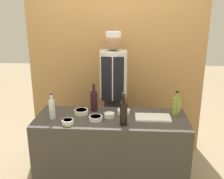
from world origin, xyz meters
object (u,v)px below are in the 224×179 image
Objects in this scene: sauce_bowl_white at (124,111)px; bottle_oil at (176,105)px; sauce_bowl_orange at (96,118)px; bottle_wine at (94,100)px; bottle_soy at (124,113)px; sauce_bowl_green at (109,115)px; cutting_board at (153,118)px; bottle_clear at (52,109)px; chef_center at (113,93)px; sauce_bowl_brown at (68,122)px; sauce_bowl_purple at (81,111)px.

bottle_oil reaches higher than sauce_bowl_white.
sauce_bowl_orange is 0.45× the size of bottle_wine.
bottle_wine is at bearing 133.56° from bottle_soy.
cutting_board is at bearing -0.71° from sauce_bowl_green.
chef_center is at bearing 48.11° from bottle_clear.
cutting_board is at bearing 29.83° from bottle_soy.
bottle_wine is (0.22, 0.39, 0.10)m from sauce_bowl_brown.
sauce_bowl_purple is 0.80m from cutting_board.
sauce_bowl_white is 0.59m from bottle_oil.
bottle_clear is 0.17× the size of chef_center.
sauce_bowl_brown is at bearing -152.97° from sauce_bowl_green.
sauce_bowl_green is 0.28m from bottle_wine.
sauce_bowl_purple is at bearing 137.55° from sauce_bowl_orange.
sauce_bowl_green is 0.79× the size of sauce_bowl_white.
bottle_soy is (0.48, -0.26, 0.11)m from sauce_bowl_purple.
bottle_soy is at bearing -46.44° from bottle_wine.
bottle_soy reaches higher than bottle_oil.
sauce_bowl_orange is 0.35m from sauce_bowl_white.
chef_center is (0.62, 0.69, -0.04)m from bottle_clear.
cutting_board is (0.80, -0.08, -0.02)m from sauce_bowl_purple.
bottle_oil is (0.93, -0.06, -0.02)m from bottle_wine.
bottle_oil is at bearing 8.53° from bottle_clear.
sauce_bowl_purple is 0.54× the size of bottle_clear.
sauce_bowl_brown is 0.30m from sauce_bowl_orange.
sauce_bowl_green is at bearing -144.80° from sauce_bowl_white.
cutting_board is (0.89, 0.21, -0.02)m from sauce_bowl_brown.
bottle_soy is at bearing -79.16° from chef_center.
bottle_clear is at bearing 178.05° from sauce_bowl_orange.
bottle_wine is (0.42, 0.26, 0.01)m from bottle_clear.
bottle_oil is 0.88m from chef_center.
cutting_board is 1.09m from bottle_clear.
bottle_wine is at bearing 100.70° from sauce_bowl_orange.
chef_center is at bearing 106.24° from sauce_bowl_white.
sauce_bowl_green is 0.19m from sauce_bowl_white.
bottle_clear reaches higher than sauce_bowl_orange.
sauce_bowl_orange reaches higher than cutting_board.
sauce_bowl_green is 0.33m from sauce_bowl_purple.
bottle_wine reaches higher than sauce_bowl_brown.
bottle_clear is at bearing -148.17° from bottle_wine.
sauce_bowl_green is 0.73× the size of sauce_bowl_purple.
sauce_bowl_orange is 0.25m from sauce_bowl_purple.
bottle_oil is (0.26, 0.13, 0.10)m from cutting_board.
sauce_bowl_purple is 1.09× the size of sauce_bowl_white.
sauce_bowl_orange is 0.91m from bottle_oil.
chef_center reaches higher than sauce_bowl_orange.
sauce_bowl_brown is 0.91m from cutting_board.
sauce_bowl_white is 0.52m from chef_center.
sauce_bowl_orange is 0.08× the size of chef_center.
sauce_bowl_brown reaches higher than sauce_bowl_white.
sauce_bowl_purple is at bearing -177.34° from bottle_oil.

